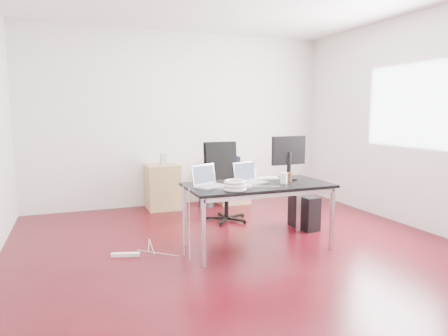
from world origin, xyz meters
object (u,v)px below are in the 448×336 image
object	(u,v)px
pc_tower	(304,212)
office_chair	(224,177)
desk	(258,188)
filing_cabinet_right	(232,182)
filing_cabinet_left	(163,187)

from	to	relation	value
pc_tower	office_chair	bearing A→B (deg)	130.82
office_chair	desk	bearing A→B (deg)	-93.05
filing_cabinet_right	office_chair	bearing A→B (deg)	-117.68
filing_cabinet_right	pc_tower	world-z (taller)	filing_cabinet_right
filing_cabinet_left	office_chair	bearing A→B (deg)	-54.13
desk	filing_cabinet_right	size ratio (longest dim) A/B	2.29
desk	pc_tower	xyz separation A→B (m)	(0.90, 0.47, -0.46)
filing_cabinet_right	desk	bearing A→B (deg)	-104.67
filing_cabinet_left	pc_tower	world-z (taller)	filing_cabinet_left
filing_cabinet_right	pc_tower	size ratio (longest dim) A/B	1.56
desk	filing_cabinet_right	xyz separation A→B (m)	(0.57, 2.20, -0.33)
desk	filing_cabinet_left	distance (m)	2.30
desk	pc_tower	bearing A→B (deg)	27.30
desk	filing_cabinet_left	xyz separation A→B (m)	(-0.61, 2.20, -0.33)
filing_cabinet_right	filing_cabinet_left	bearing A→B (deg)	180.00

